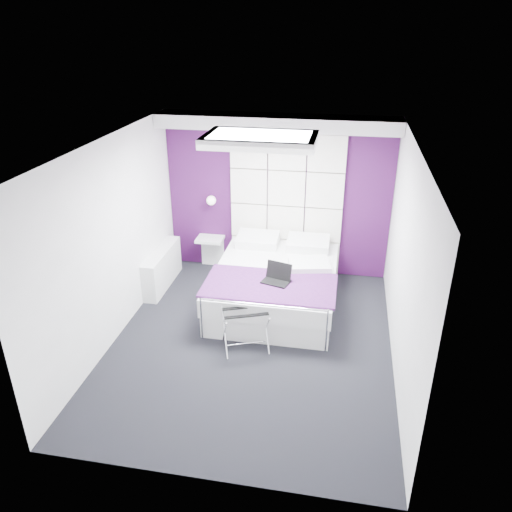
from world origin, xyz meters
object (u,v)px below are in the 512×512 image
Objects in this scene: nightstand at (210,239)px; radiator at (162,268)px; bed at (275,284)px; luggage_rack at (246,329)px; laptop at (276,277)px; wall_lamp at (212,200)px.

radiator is at bearing -129.50° from nightstand.
bed reaches higher than luggage_rack.
bed is at bearing 116.18° from laptop.
bed is 5.95× the size of laptop.
radiator is 0.56× the size of bed.
nightstand is at bearing 50.50° from radiator.
laptop is at bearing -48.11° from wall_lamp.
nightstand is 1.92m from laptop.
radiator is 3.30× the size of laptop.
bed is at bearing -37.48° from nightstand.
wall_lamp is 0.07× the size of bed.
luggage_rack is at bearing -64.04° from nightstand.
laptop reaches higher than bed.
wall_lamp is at bearing 140.32° from bed.
wall_lamp is at bearing 49.90° from radiator.
radiator is at bearing 172.69° from bed.
bed is 1.59m from nightstand.
wall_lamp reaches higher than laptop.
wall_lamp reaches higher than luggage_rack.
wall_lamp is 0.41× the size of laptop.
wall_lamp is 1.80m from bed.
nightstand is at bearing 150.10° from laptop.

